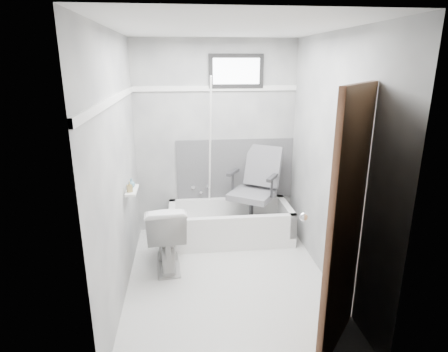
{
  "coord_description": "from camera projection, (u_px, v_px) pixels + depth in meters",
  "views": [
    {
      "loc": [
        -0.41,
        -3.31,
        2.13
      ],
      "look_at": [
        0.0,
        0.35,
        1.0
      ],
      "focal_mm": 30.0,
      "sensor_mm": 36.0,
      "label": 1
    }
  ],
  "objects": [
    {
      "name": "floor",
      "position": [
        228.0,
        280.0,
        3.81
      ],
      "size": [
        2.6,
        2.6,
        0.0
      ],
      "primitive_type": "plane",
      "color": "white",
      "rests_on": "ground"
    },
    {
      "name": "ceiling",
      "position": [
        229.0,
        28.0,
        3.11
      ],
      "size": [
        2.6,
        2.6,
        0.0
      ],
      "primitive_type": "plane",
      "rotation": [
        3.14,
        0.0,
        0.0
      ],
      "color": "silver",
      "rests_on": "floor"
    },
    {
      "name": "wall_back",
      "position": [
        216.0,
        139.0,
        4.7
      ],
      "size": [
        2.0,
        0.02,
        2.4
      ],
      "primitive_type": "cube",
      "color": "slate",
      "rests_on": "floor"
    },
    {
      "name": "wall_front",
      "position": [
        255.0,
        225.0,
        2.23
      ],
      "size": [
        2.0,
        0.02,
        2.4
      ],
      "primitive_type": "cube",
      "color": "slate",
      "rests_on": "floor"
    },
    {
      "name": "wall_left",
      "position": [
        118.0,
        170.0,
        3.36
      ],
      "size": [
        0.02,
        2.6,
        2.4
      ],
      "primitive_type": "cube",
      "color": "slate",
      "rests_on": "floor"
    },
    {
      "name": "wall_right",
      "position": [
        332.0,
        163.0,
        3.57
      ],
      "size": [
        0.02,
        2.6,
        2.4
      ],
      "primitive_type": "cube",
      "color": "slate",
      "rests_on": "floor"
    },
    {
      "name": "bathtub",
      "position": [
        230.0,
        223.0,
        4.65
      ],
      "size": [
        1.5,
        0.7,
        0.42
      ],
      "primitive_type": null,
      "color": "white",
      "rests_on": "floor"
    },
    {
      "name": "office_chair",
      "position": [
        252.0,
        189.0,
        4.61
      ],
      "size": [
        0.81,
        0.81,
        1.01
      ],
      "primitive_type": null,
      "rotation": [
        0.0,
        0.0,
        -0.57
      ],
      "color": "slate",
      "rests_on": "bathtub"
    },
    {
      "name": "toilet",
      "position": [
        166.0,
        235.0,
        3.99
      ],
      "size": [
        0.47,
        0.77,
        0.73
      ],
      "primitive_type": "imported",
      "rotation": [
        0.0,
        0.0,
        3.22
      ],
      "color": "silver",
      "rests_on": "floor"
    },
    {
      "name": "door",
      "position": [
        403.0,
        245.0,
        2.41
      ],
      "size": [
        0.78,
        0.78,
        2.0
      ],
      "primitive_type": null,
      "color": "brown",
      "rests_on": "floor"
    },
    {
      "name": "window",
      "position": [
        236.0,
        71.0,
        4.47
      ],
      "size": [
        0.66,
        0.04,
        0.4
      ],
      "primitive_type": null,
      "color": "black",
      "rests_on": "wall_back"
    },
    {
      "name": "backerboard",
      "position": [
        235.0,
        169.0,
        4.83
      ],
      "size": [
        1.5,
        0.02,
        0.78
      ],
      "primitive_type": "cube",
      "color": "#4C4C4F",
      "rests_on": "wall_back"
    },
    {
      "name": "trim_back",
      "position": [
        215.0,
        88.0,
        4.5
      ],
      "size": [
        2.0,
        0.02,
        0.06
      ],
      "primitive_type": "cube",
      "color": "white",
      "rests_on": "wall_back"
    },
    {
      "name": "trim_left",
      "position": [
        113.0,
        100.0,
        3.18
      ],
      "size": [
        0.02,
        2.6,
        0.06
      ],
      "primitive_type": "cube",
      "color": "white",
      "rests_on": "wall_left"
    },
    {
      "name": "pole",
      "position": [
        210.0,
        155.0,
        4.5
      ],
      "size": [
        0.02,
        0.59,
        1.87
      ],
      "primitive_type": "cylinder",
      "rotation": [
        0.29,
        0.0,
        0.0
      ],
      "color": "white",
      "rests_on": "bathtub"
    },
    {
      "name": "shelf",
      "position": [
        132.0,
        190.0,
        3.73
      ],
      "size": [
        0.1,
        0.32,
        0.02
      ],
      "primitive_type": "cube",
      "color": "white",
      "rests_on": "wall_left"
    },
    {
      "name": "soap_bottle_a",
      "position": [
        130.0,
        187.0,
        3.63
      ],
      "size": [
        0.06,
        0.06,
        0.11
      ],
      "primitive_type": "imported",
      "rotation": [
        0.0,
        0.0,
        0.41
      ],
      "color": "#9B864D",
      "rests_on": "shelf"
    },
    {
      "name": "soap_bottle_b",
      "position": [
        131.0,
        183.0,
        3.76
      ],
      "size": [
        0.1,
        0.1,
        0.09
      ],
      "primitive_type": "imported",
      "rotation": [
        0.0,
        0.0,
        0.8
      ],
      "color": "teal",
      "rests_on": "shelf"
    },
    {
      "name": "faucet",
      "position": [
        201.0,
        189.0,
        4.84
      ],
      "size": [
        0.26,
        0.1,
        0.16
      ],
      "primitive_type": null,
      "color": "silver",
      "rests_on": "wall_back"
    }
  ]
}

